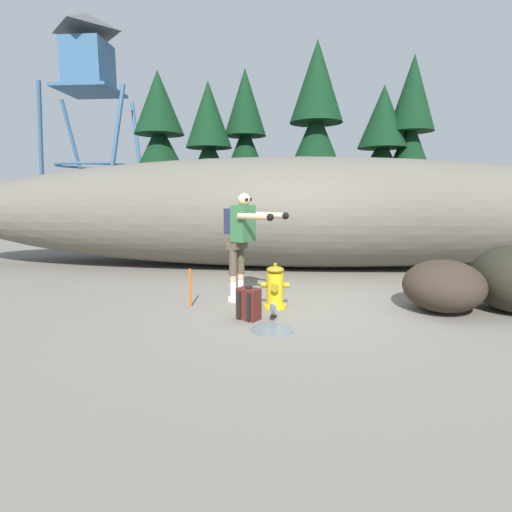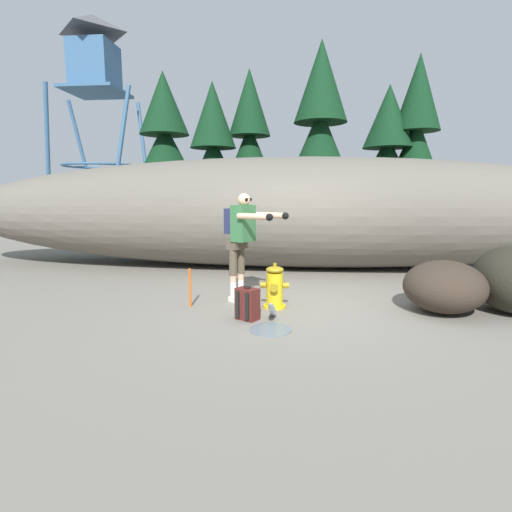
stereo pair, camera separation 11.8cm
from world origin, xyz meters
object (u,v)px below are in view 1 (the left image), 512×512
(boulder_large, at_px, (511,278))
(watchtower, at_px, (89,71))
(utility_worker, at_px, (242,234))
(spare_backpack, at_px, (249,304))
(boulder_mid, at_px, (443,286))
(fire_hydrant, at_px, (275,288))
(survey_stake, at_px, (190,288))

(boulder_large, height_order, watchtower, watchtower)
(utility_worker, bearing_deg, watchtower, 155.69)
(spare_backpack, height_order, watchtower, watchtower)
(utility_worker, xyz_separation_m, spare_backpack, (0.20, -0.92, -0.89))
(boulder_mid, xyz_separation_m, watchtower, (-10.32, 10.33, 6.23))
(fire_hydrant, xyz_separation_m, boulder_large, (3.49, 0.11, 0.18))
(fire_hydrant, bearing_deg, boulder_mid, 0.55)
(fire_hydrant, distance_m, watchtower, 14.42)
(utility_worker, bearing_deg, fire_hydrant, -0.33)
(fire_hydrant, xyz_separation_m, utility_worker, (-0.54, 0.31, 0.79))
(fire_hydrant, distance_m, survey_stake, 1.30)
(boulder_large, bearing_deg, watchtower, 137.86)
(spare_backpack, xyz_separation_m, boulder_mid, (2.84, 0.63, 0.17))
(boulder_large, bearing_deg, fire_hydrant, -178.19)
(fire_hydrant, distance_m, boulder_mid, 2.50)
(spare_backpack, bearing_deg, boulder_mid, -46.29)
(boulder_large, xyz_separation_m, survey_stake, (-4.79, -0.18, -0.19))
(spare_backpack, bearing_deg, boulder_large, -48.22)
(boulder_mid, xyz_separation_m, survey_stake, (-3.80, -0.10, -0.08))
(fire_hydrant, xyz_separation_m, spare_backpack, (-0.34, -0.61, -0.10))
(fire_hydrant, height_order, watchtower, watchtower)
(fire_hydrant, bearing_deg, utility_worker, 149.96)
(spare_backpack, height_order, boulder_large, boulder_large)
(boulder_mid, height_order, survey_stake, boulder_mid)
(fire_hydrant, bearing_deg, watchtower, 127.10)
(watchtower, bearing_deg, boulder_large, -42.14)
(survey_stake, bearing_deg, boulder_mid, 1.44)
(utility_worker, height_order, boulder_large, utility_worker)
(watchtower, height_order, survey_stake, watchtower)
(boulder_mid, distance_m, survey_stake, 3.80)
(boulder_large, distance_m, survey_stake, 4.80)
(spare_backpack, xyz_separation_m, survey_stake, (-0.96, 0.54, 0.08))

